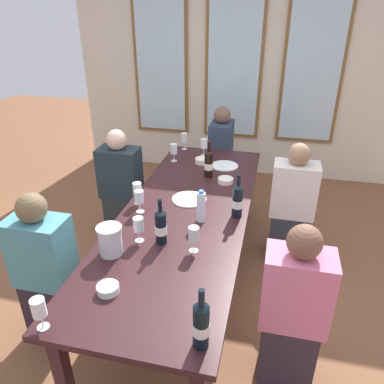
% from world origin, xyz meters
% --- Properties ---
extents(ground_plane, '(12.00, 12.00, 0.00)m').
position_xyz_m(ground_plane, '(0.00, 0.00, 0.00)').
color(ground_plane, brown).
extents(back_wall_with_windows, '(4.12, 0.10, 2.90)m').
position_xyz_m(back_wall_with_windows, '(0.00, 2.52, 1.45)').
color(back_wall_with_windows, beige).
rests_on(back_wall_with_windows, ground).
extents(dining_table, '(0.92, 2.64, 0.74)m').
position_xyz_m(dining_table, '(0.00, 0.00, 0.67)').
color(dining_table, '#32181B').
rests_on(dining_table, ground).
extents(white_plate_0, '(0.26, 0.26, 0.01)m').
position_xyz_m(white_plate_0, '(0.16, 0.89, 0.74)').
color(white_plate_0, white).
rests_on(white_plate_0, dining_table).
extents(white_plate_1, '(0.27, 0.27, 0.01)m').
position_xyz_m(white_plate_1, '(-0.01, 0.16, 0.74)').
color(white_plate_1, white).
rests_on(white_plate_1, dining_table).
extents(metal_pitcher, '(0.16, 0.16, 0.19)m').
position_xyz_m(metal_pitcher, '(-0.32, -0.62, 0.84)').
color(metal_pitcher, silver).
rests_on(metal_pitcher, dining_table).
extents(wine_bottle_0, '(0.08, 0.08, 0.32)m').
position_xyz_m(wine_bottle_0, '(0.05, 0.63, 0.86)').
color(wine_bottle_0, black).
rests_on(wine_bottle_0, dining_table).
extents(wine_bottle_1, '(0.08, 0.08, 0.31)m').
position_xyz_m(wine_bottle_1, '(-0.05, -0.44, 0.86)').
color(wine_bottle_1, black).
rests_on(wine_bottle_1, dining_table).
extents(wine_bottle_2, '(0.08, 0.08, 0.32)m').
position_xyz_m(wine_bottle_2, '(0.36, -1.18, 0.86)').
color(wine_bottle_2, black).
rests_on(wine_bottle_2, dining_table).
extents(wine_bottle_3, '(0.08, 0.08, 0.33)m').
position_xyz_m(wine_bottle_3, '(0.38, 0.00, 0.87)').
color(wine_bottle_3, black).
rests_on(wine_bottle_3, dining_table).
extents(tasting_bowl_0, '(0.12, 0.12, 0.04)m').
position_xyz_m(tasting_bowl_0, '(-0.19, -0.95, 0.76)').
color(tasting_bowl_0, white).
rests_on(tasting_bowl_0, dining_table).
extents(tasting_bowl_1, '(0.13, 0.13, 0.04)m').
position_xyz_m(tasting_bowl_1, '(0.22, 0.54, 0.76)').
color(tasting_bowl_1, white).
rests_on(tasting_bowl_1, dining_table).
extents(tasting_bowl_2, '(0.14, 0.14, 0.05)m').
position_xyz_m(tasting_bowl_2, '(-0.07, 0.92, 0.76)').
color(tasting_bowl_2, white).
rests_on(tasting_bowl_2, dining_table).
extents(water_bottle, '(0.06, 0.06, 0.24)m').
position_xyz_m(water_bottle, '(0.14, -0.12, 0.85)').
color(water_bottle, white).
rests_on(water_bottle, dining_table).
extents(wine_glass_0, '(0.07, 0.07, 0.17)m').
position_xyz_m(wine_glass_0, '(-0.09, 1.12, 0.86)').
color(wine_glass_0, white).
rests_on(wine_glass_0, dining_table).
extents(wine_glass_1, '(0.07, 0.07, 0.17)m').
position_xyz_m(wine_glass_1, '(-0.33, 1.25, 0.86)').
color(wine_glass_1, white).
rests_on(wine_glass_1, dining_table).
extents(wine_glass_2, '(0.07, 0.07, 0.17)m').
position_xyz_m(wine_glass_2, '(-0.35, 0.91, 0.86)').
color(wine_glass_2, white).
rests_on(wine_glass_2, dining_table).
extents(wine_glass_3, '(0.07, 0.07, 0.17)m').
position_xyz_m(wine_glass_3, '(0.17, -0.49, 0.86)').
color(wine_glass_3, white).
rests_on(wine_glass_3, dining_table).
extents(wine_glass_4, '(0.07, 0.07, 0.17)m').
position_xyz_m(wine_glass_4, '(-0.32, -0.10, 0.86)').
color(wine_glass_4, white).
rests_on(wine_glass_4, dining_table).
extents(wine_glass_5, '(0.07, 0.07, 0.17)m').
position_xyz_m(wine_glass_5, '(-0.38, 0.02, 0.86)').
color(wine_glass_5, white).
rests_on(wine_glass_5, dining_table).
extents(wine_glass_6, '(0.07, 0.07, 0.17)m').
position_xyz_m(wine_glass_6, '(-0.39, -1.25, 0.86)').
color(wine_glass_6, white).
rests_on(wine_glass_6, dining_table).
extents(wine_glass_7, '(0.07, 0.07, 0.17)m').
position_xyz_m(wine_glass_7, '(-0.20, -0.46, 0.86)').
color(wine_glass_7, white).
rests_on(wine_glass_7, dining_table).
extents(seated_person_0, '(0.38, 0.24, 1.11)m').
position_xyz_m(seated_person_0, '(-0.80, 0.63, 0.53)').
color(seated_person_0, '#2C2F2E').
rests_on(seated_person_0, ground).
extents(seated_person_1, '(0.38, 0.24, 1.11)m').
position_xyz_m(seated_person_1, '(0.80, 0.64, 0.53)').
color(seated_person_1, '#2D333F').
rests_on(seated_person_1, ground).
extents(seated_person_2, '(0.38, 0.24, 1.11)m').
position_xyz_m(seated_person_2, '(-0.80, -0.65, 0.53)').
color(seated_person_2, '#2D212D').
rests_on(seated_person_2, ground).
extents(seated_person_3, '(0.38, 0.24, 1.11)m').
position_xyz_m(seated_person_3, '(0.80, -0.65, 0.53)').
color(seated_person_3, '#352834').
rests_on(seated_person_3, ground).
extents(seated_person_4, '(0.24, 0.38, 1.11)m').
position_xyz_m(seated_person_4, '(0.00, 1.67, 0.53)').
color(seated_person_4, '#323240').
rests_on(seated_person_4, ground).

